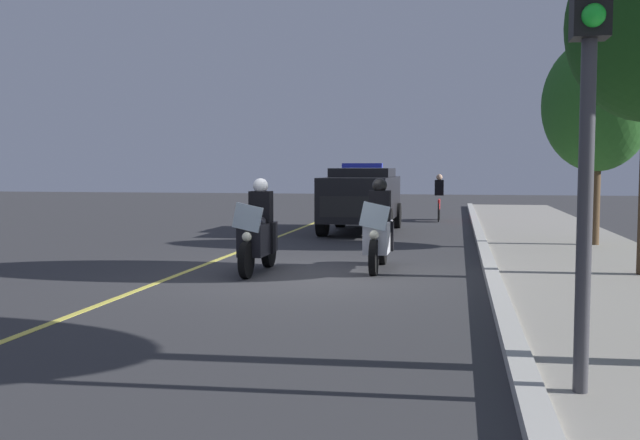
{
  "coord_description": "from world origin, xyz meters",
  "views": [
    {
      "loc": [
        12.3,
        2.62,
        1.9
      ],
      "look_at": [
        -1.24,
        0.0,
        0.9
      ],
      "focal_mm": 40.08,
      "sensor_mm": 36.0,
      "label": 1
    }
  ],
  "objects_px": {
    "police_suv": "(362,196)",
    "cyclist_background": "(439,198)",
    "police_motorcycle_lead_right": "(378,232)",
    "tree_far_back": "(597,105)",
    "police_motorcycle_lead_left": "(258,234)",
    "traffic_light": "(590,54)"
  },
  "relations": [
    {
      "from": "police_suv",
      "to": "cyclist_background",
      "type": "relative_size",
      "value": 2.79
    },
    {
      "from": "police_motorcycle_lead_right",
      "to": "tree_far_back",
      "type": "distance_m",
      "value": 6.94
    },
    {
      "from": "police_motorcycle_lead_left",
      "to": "police_suv",
      "type": "bearing_deg",
      "value": 174.99
    },
    {
      "from": "police_motorcycle_lead_left",
      "to": "traffic_light",
      "type": "bearing_deg",
      "value": 34.66
    },
    {
      "from": "police_suv",
      "to": "tree_far_back",
      "type": "distance_m",
      "value": 7.27
    },
    {
      "from": "traffic_light",
      "to": "tree_far_back",
      "type": "height_order",
      "value": "tree_far_back"
    },
    {
      "from": "police_motorcycle_lead_right",
      "to": "tree_far_back",
      "type": "relative_size",
      "value": 0.44
    },
    {
      "from": "traffic_light",
      "to": "tree_far_back",
      "type": "relative_size",
      "value": 0.76
    },
    {
      "from": "police_suv",
      "to": "cyclist_background",
      "type": "xyz_separation_m",
      "value": [
        -4.95,
        2.15,
        -0.22
      ]
    },
    {
      "from": "cyclist_background",
      "to": "police_motorcycle_lead_right",
      "type": "bearing_deg",
      "value": -3.54
    },
    {
      "from": "police_motorcycle_lead_left",
      "to": "police_motorcycle_lead_right",
      "type": "xyz_separation_m",
      "value": [
        -0.77,
        2.12,
        0.0
      ]
    },
    {
      "from": "cyclist_background",
      "to": "tree_far_back",
      "type": "bearing_deg",
      "value": 24.6
    },
    {
      "from": "cyclist_background",
      "to": "police_motorcycle_lead_left",
      "type": "bearing_deg",
      "value": -12.1
    },
    {
      "from": "police_suv",
      "to": "cyclist_background",
      "type": "distance_m",
      "value": 5.4
    },
    {
      "from": "police_motorcycle_lead_right",
      "to": "cyclist_background",
      "type": "relative_size",
      "value": 1.22
    },
    {
      "from": "police_motorcycle_lead_left",
      "to": "traffic_light",
      "type": "distance_m",
      "value": 8.29
    },
    {
      "from": "police_motorcycle_lead_left",
      "to": "police_motorcycle_lead_right",
      "type": "distance_m",
      "value": 2.25
    },
    {
      "from": "police_motorcycle_lead_right",
      "to": "police_suv",
      "type": "height_order",
      "value": "police_suv"
    },
    {
      "from": "traffic_light",
      "to": "tree_far_back",
      "type": "xyz_separation_m",
      "value": [
        -11.8,
        2.18,
        0.58
      ]
    },
    {
      "from": "police_motorcycle_lead_left",
      "to": "cyclist_background",
      "type": "distance_m",
      "value": 13.88
    },
    {
      "from": "police_suv",
      "to": "tree_far_back",
      "type": "xyz_separation_m",
      "value": [
        3.42,
        5.99,
        2.31
      ]
    },
    {
      "from": "police_motorcycle_lead_left",
      "to": "traffic_light",
      "type": "relative_size",
      "value": 0.58
    }
  ]
}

